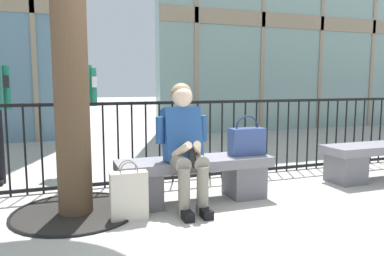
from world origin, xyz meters
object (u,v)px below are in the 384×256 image
(seated_person_with_phone, at_px, (185,142))
(stone_bench_far, at_px, (381,158))
(stone_bench, at_px, (195,175))
(shopping_bag, at_px, (129,195))
(bystander_further_back, at_px, (76,99))
(handbag_on_bench, at_px, (247,141))

(seated_person_with_phone, bearing_deg, stone_bench_far, 4.03)
(stone_bench, xyz_separation_m, shopping_bag, (-0.73, -0.29, -0.05))
(bystander_further_back, relative_size, stone_bench_far, 1.07)
(stone_bench, bearing_deg, shopping_bag, -158.66)
(stone_bench, height_order, bystander_further_back, bystander_further_back)
(handbag_on_bench, xyz_separation_m, bystander_further_back, (-1.66, 1.78, 0.40))
(stone_bench, xyz_separation_m, seated_person_with_phone, (-0.16, -0.13, 0.38))
(bystander_further_back, height_order, stone_bench_far, bystander_further_back)
(stone_bench, distance_m, shopping_bag, 0.79)
(bystander_further_back, bearing_deg, handbag_on_bench, -47.12)
(stone_bench, distance_m, bystander_further_back, 2.20)
(seated_person_with_phone, relative_size, shopping_bag, 2.27)
(shopping_bag, bearing_deg, handbag_on_bench, 11.87)
(shopping_bag, bearing_deg, bystander_further_back, 99.55)
(stone_bench, relative_size, stone_bench_far, 1.00)
(shopping_bag, distance_m, stone_bench_far, 3.29)
(stone_bench, distance_m, seated_person_with_phone, 0.43)
(bystander_further_back, bearing_deg, seated_person_with_phone, -64.20)
(seated_person_with_phone, height_order, bystander_further_back, bystander_further_back)
(shopping_bag, bearing_deg, seated_person_with_phone, 15.28)
(stone_bench, height_order, shopping_bag, shopping_bag)
(handbag_on_bench, relative_size, bystander_further_back, 0.25)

